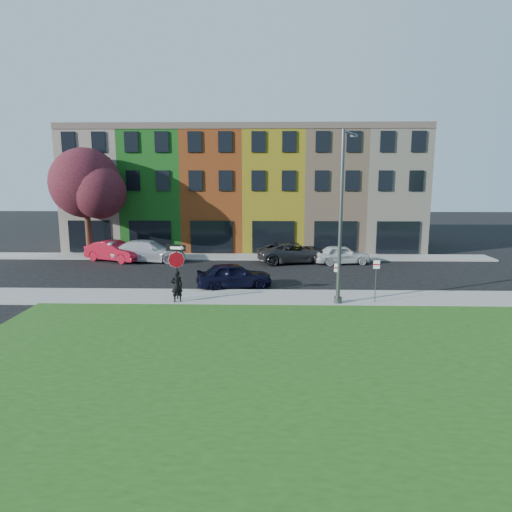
{
  "coord_description": "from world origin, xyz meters",
  "views": [
    {
      "loc": [
        -0.43,
        -20.41,
        6.52
      ],
      "look_at": [
        -1.07,
        4.0,
        2.12
      ],
      "focal_mm": 32.0,
      "sensor_mm": 36.0,
      "label": 1
    }
  ],
  "objects_px": {
    "man": "(177,286)",
    "sedan_near": "(234,275)",
    "street_lamp": "(342,218)",
    "stop_sign": "(176,260)"
  },
  "relations": [
    {
      "from": "man",
      "to": "street_lamp",
      "type": "relative_size",
      "value": 0.19
    },
    {
      "from": "stop_sign",
      "to": "street_lamp",
      "type": "distance_m",
      "value": 8.6
    },
    {
      "from": "sedan_near",
      "to": "street_lamp",
      "type": "height_order",
      "value": "street_lamp"
    },
    {
      "from": "man",
      "to": "sedan_near",
      "type": "distance_m",
      "value": 4.3
    },
    {
      "from": "sedan_near",
      "to": "street_lamp",
      "type": "xyz_separation_m",
      "value": [
        5.58,
        -3.2,
        3.66
      ]
    },
    {
      "from": "man",
      "to": "sedan_near",
      "type": "xyz_separation_m",
      "value": [
        2.65,
        3.38,
        -0.19
      ]
    },
    {
      "from": "sedan_near",
      "to": "street_lamp",
      "type": "distance_m",
      "value": 7.4
    },
    {
      "from": "stop_sign",
      "to": "street_lamp",
      "type": "height_order",
      "value": "street_lamp"
    },
    {
      "from": "stop_sign",
      "to": "street_lamp",
      "type": "bearing_deg",
      "value": 9.44
    },
    {
      "from": "stop_sign",
      "to": "sedan_near",
      "type": "xyz_separation_m",
      "value": [
        2.72,
        2.95,
        -1.43
      ]
    }
  ]
}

